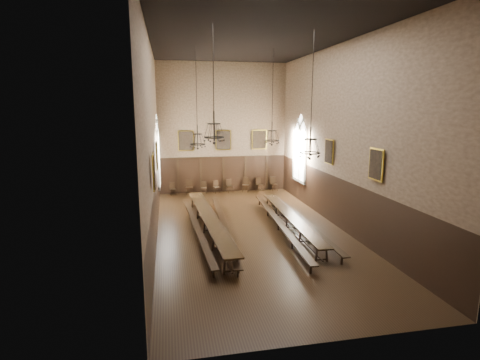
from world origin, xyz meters
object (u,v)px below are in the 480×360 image
object	(u,v)px
bench_right_inner	(278,224)
chair_2	(204,190)
bench_left_inner	(224,227)
chair_5	(246,187)
chair_6	(259,187)
chair_1	(189,190)
chandelier_back_left	(197,138)
chandelier_back_right	(272,134)
chair_7	(274,186)
bench_right_outer	(301,221)
chandelier_front_right	(310,145)
table_left	(209,225)
table_right	(291,222)
chair_4	(230,188)
bench_left_outer	(197,229)
chair_3	(217,189)
chandelier_front_left	(214,130)
chair_0	(173,191)

from	to	relation	value
bench_right_inner	chair_2	size ratio (longest dim) A/B	12.43
bench_left_inner	chair_5	bearing A→B (deg)	71.55
chair_6	bench_left_inner	bearing A→B (deg)	-133.39
chair_1	chandelier_back_left	xyz separation A→B (m)	(0.17, -5.90, 4.09)
chair_6	chandelier_back_right	xyz separation A→B (m)	(-0.77, -5.78, 4.20)
chair_6	chair_7	bearing A→B (deg)	-20.14
bench_right_outer	chandelier_front_right	world-z (taller)	chandelier_front_right
table_left	table_right	size ratio (longest dim) A/B	1.15
chair_6	chandelier_back_right	distance (m)	7.19
table_right	bench_right_outer	xyz separation A→B (m)	(0.63, 0.27, -0.06)
bench_left_inner	chair_1	bearing A→B (deg)	97.44
table_left	chair_6	distance (m)	9.57
table_left	chair_2	xyz separation A→B (m)	(0.55, 8.37, -0.15)
chandelier_back_left	chair_7	bearing A→B (deg)	44.98
chair_4	chair_5	bearing A→B (deg)	-14.10
bench_left_outer	bench_right_inner	bearing A→B (deg)	-1.45
bench_right_inner	chandelier_back_left	world-z (taller)	chandelier_back_left
bench_right_outer	chandelier_back_right	size ratio (longest dim) A/B	2.06
chair_2	chair_3	size ratio (longest dim) A/B	0.98
chair_1	table_left	bearing A→B (deg)	-85.56
chair_4	chair_1	bearing A→B (deg)	167.41
bench_right_inner	chandelier_back_right	world-z (taller)	chandelier_back_right
chandelier_front_left	chair_3	bearing A→B (deg)	82.31
bench_left_outer	bench_right_inner	world-z (taller)	bench_right_inner
bench_left_outer	chair_6	distance (m)	10.03
bench_left_outer	chair_5	bearing A→B (deg)	64.14
chair_4	bench_left_inner	bearing A→B (deg)	-115.24
chair_2	chandelier_back_right	size ratio (longest dim) A/B	0.17
chair_3	chair_4	size ratio (longest dim) A/B	0.95
chair_1	chair_3	world-z (taller)	chair_1
table_right	chandelier_back_right	bearing A→B (deg)	94.52
chair_1	chandelier_front_left	distance (m)	12.12
chair_3	chandelier_back_left	world-z (taller)	chandelier_back_left
table_left	bench_left_outer	world-z (taller)	table_left
chair_1	chair_2	bearing A→B (deg)	1.69
table_right	chair_1	size ratio (longest dim) A/B	8.73
chair_6	chandelier_front_right	bearing A→B (deg)	-111.87
table_left	bench_right_outer	distance (m)	4.66
chandelier_front_right	chair_7	bearing A→B (deg)	81.57
chandelier_front_left	table_right	bearing A→B (deg)	31.82
chair_3	chandelier_front_right	size ratio (longest dim) A/B	0.17
bench_left_inner	chandelier_back_left	size ratio (longest dim) A/B	2.04
bench_left_outer	chair_2	size ratio (longest dim) A/B	11.80
chair_6	chair_7	distance (m)	1.06
bench_left_outer	chair_4	world-z (taller)	chair_4
bench_right_inner	chair_4	distance (m)	8.77
bench_right_inner	chair_4	xyz separation A→B (m)	(-0.98, 8.71, -0.03)
bench_left_inner	chair_0	world-z (taller)	chair_0
table_right	chair_4	bearing A→B (deg)	100.65
chair_3	chandelier_front_right	xyz separation A→B (m)	(2.57, -10.88, 4.14)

